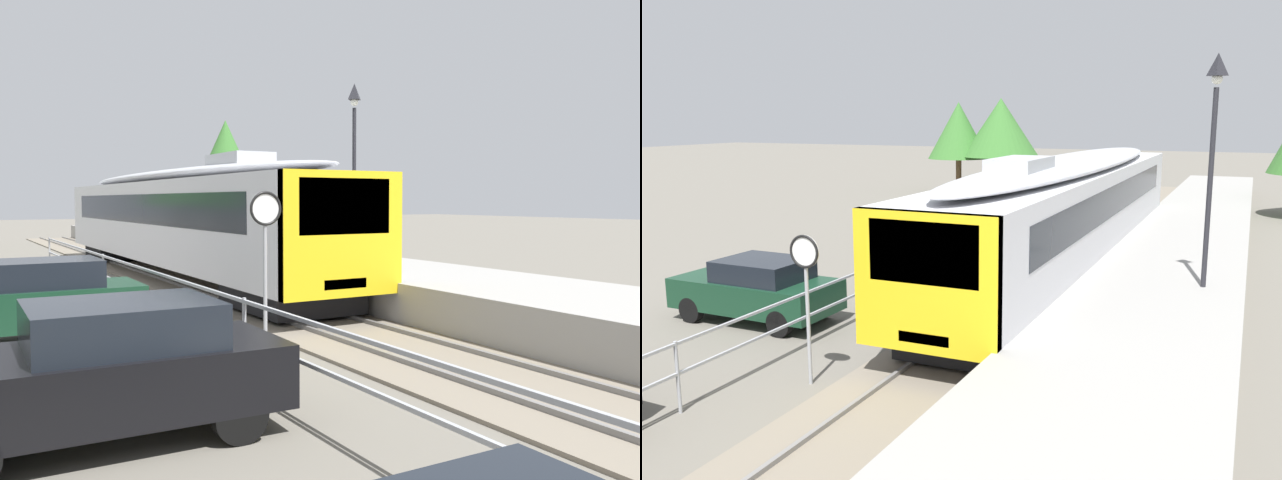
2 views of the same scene
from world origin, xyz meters
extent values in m
plane|color=#6B665B|center=(-3.00, 22.00, 0.00)|extent=(160.00, 160.00, 0.00)
cube|color=slate|center=(0.00, 22.00, 0.03)|extent=(3.20, 60.00, 0.06)
cube|color=slate|center=(-0.72, 22.00, 0.10)|extent=(0.08, 60.00, 0.08)
cube|color=slate|center=(0.72, 22.00, 0.10)|extent=(0.08, 60.00, 0.08)
cube|color=silver|center=(0.00, 24.91, 1.96)|extent=(2.80, 20.89, 2.55)
cube|color=yellow|center=(0.00, 14.57, 1.96)|extent=(2.80, 0.24, 2.55)
cube|color=black|center=(0.00, 14.49, 2.53)|extent=(2.13, 0.08, 1.12)
cube|color=black|center=(0.00, 24.91, 2.37)|extent=(2.82, 17.55, 0.92)
ellipsoid|color=#B2B5BA|center=(0.00, 24.91, 3.42)|extent=(2.69, 20.06, 0.44)
cube|color=#B2B5BA|center=(0.00, 19.69, 3.70)|extent=(1.10, 2.20, 0.36)
cube|color=#EAE5C6|center=(0.00, 14.50, 0.97)|extent=(1.00, 0.10, 0.20)
cube|color=black|center=(0.00, 16.87, 0.42)|extent=(2.24, 3.20, 0.55)
cube|color=black|center=(0.00, 32.96, 0.42)|extent=(2.24, 3.20, 0.55)
cube|color=#999691|center=(3.25, 22.00, 0.45)|extent=(3.90, 60.00, 0.90)
cylinder|color=#232328|center=(4.27, 20.63, 3.20)|extent=(0.12, 0.12, 4.60)
pyramid|color=#232328|center=(4.27, 20.63, 6.00)|extent=(0.34, 0.34, 0.50)
sphere|color=silver|center=(4.27, 20.63, 5.68)|extent=(0.24, 0.24, 0.24)
cylinder|color=#9EA0A5|center=(-2.05, 13.89, 1.10)|extent=(0.07, 0.07, 2.20)
cylinder|color=white|center=(-2.05, 13.87, 2.50)|extent=(0.60, 0.03, 0.60)
torus|color=black|center=(-2.05, 13.85, 2.50)|extent=(0.61, 0.05, 0.61)
cube|color=#9EA0A5|center=(-3.30, 12.00, 1.20)|extent=(0.05, 36.00, 0.05)
cube|color=#9EA0A5|center=(-3.30, 12.00, 0.69)|extent=(0.05, 36.00, 0.05)
cylinder|color=#9EA0A5|center=(-3.30, 12.00, 0.62)|extent=(0.06, 0.06, 1.25)
cylinder|color=#9EA0A5|center=(-3.30, 21.00, 0.62)|extent=(0.06, 0.06, 1.25)
cylinder|color=#9EA0A5|center=(-3.30, 30.00, 0.62)|extent=(0.06, 0.06, 1.25)
cube|color=black|center=(-5.60, 10.69, 0.67)|extent=(4.05, 1.87, 0.72)
cube|color=black|center=(-5.35, 10.68, 1.28)|extent=(2.04, 1.60, 0.50)
cylinder|color=black|center=(-4.30, 9.87, 0.31)|extent=(0.63, 0.22, 0.62)
cylinder|color=black|center=(-4.26, 11.43, 0.31)|extent=(0.63, 0.22, 0.62)
cube|color=#143823|center=(-5.60, 16.61, 0.67)|extent=(4.02, 1.81, 0.72)
cube|color=black|center=(-5.35, 16.61, 1.28)|extent=(2.02, 1.58, 0.50)
cylinder|color=black|center=(-4.29, 15.81, 0.31)|extent=(0.62, 0.21, 0.62)
cylinder|color=black|center=(-4.27, 17.37, 0.31)|extent=(0.62, 0.21, 0.62)
cylinder|color=brown|center=(8.07, 40.24, 1.07)|extent=(0.36, 0.36, 2.14)
cone|color=#38702D|center=(8.07, 40.24, 4.76)|extent=(4.73, 4.73, 5.25)
camera|label=1|loc=(-7.14, 3.34, 2.64)|focal=37.23mm
camera|label=2|loc=(5.16, 4.34, 4.88)|focal=37.47mm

